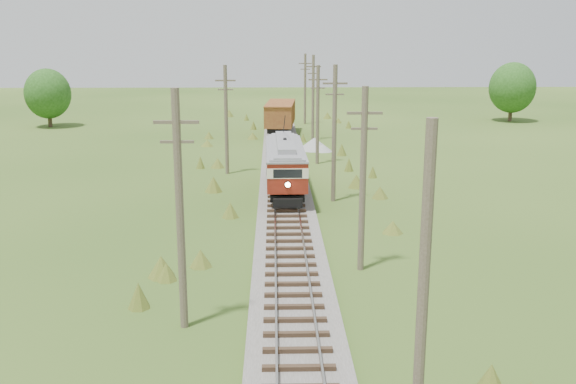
{
  "coord_description": "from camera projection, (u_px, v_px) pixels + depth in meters",
  "views": [
    {
      "loc": [
        -0.79,
        -10.53,
        10.72
      ],
      "look_at": [
        0.0,
        23.59,
        2.44
      ],
      "focal_mm": 40.0,
      "sensor_mm": 36.0,
      "label": 1
    }
  ],
  "objects": [
    {
      "name": "utility_pole_r_3",
      "position": [
        334.0,
        132.0,
        41.88
      ],
      "size": [
        1.6,
        0.3,
        9.0
      ],
      "color": "brown",
      "rests_on": "ground"
    },
    {
      "name": "tree_mid_b",
      "position": [
        512.0,
        88.0,
        82.38
      ],
      "size": [
        5.88,
        5.88,
        7.57
      ],
      "color": "#38281C",
      "rests_on": "ground"
    },
    {
      "name": "utility_pole_r_5",
      "position": [
        313.0,
        97.0,
        67.15
      ],
      "size": [
        1.6,
        0.3,
        8.9
      ],
      "color": "brown",
      "rests_on": "ground"
    },
    {
      "name": "streetcar",
      "position": [
        285.0,
        161.0,
        44.0
      ],
      "size": [
        2.7,
        11.09,
        5.04
      ],
      "rotation": [
        0.0,
        0.0,
        0.01
      ],
      "color": "black",
      "rests_on": "ground"
    },
    {
      "name": "utility_pole_r_4",
      "position": [
        318.0,
        114.0,
        54.57
      ],
      "size": [
        1.6,
        0.3,
        8.4
      ],
      "color": "brown",
      "rests_on": "ground"
    },
    {
      "name": "tree_mid_a",
      "position": [
        48.0,
        94.0,
        77.27
      ],
      "size": [
        5.46,
        5.46,
        7.03
      ],
      "color": "#38281C",
      "rests_on": "ground"
    },
    {
      "name": "gondola",
      "position": [
        280.0,
        115.0,
        71.65
      ],
      "size": [
        3.66,
        9.32,
        3.03
      ],
      "rotation": [
        0.0,
        0.0,
        -0.08
      ],
      "color": "black",
      "rests_on": "ground"
    },
    {
      "name": "utility_pole_r_6",
      "position": [
        305.0,
        88.0,
        79.8
      ],
      "size": [
        1.6,
        0.3,
        8.7
      ],
      "color": "brown",
      "rests_on": "ground"
    },
    {
      "name": "utility_pole_r_2",
      "position": [
        363.0,
        178.0,
        29.3
      ],
      "size": [
        1.6,
        0.3,
        8.6
      ],
      "color": "brown",
      "rests_on": "ground"
    },
    {
      "name": "utility_pole_l_a",
      "position": [
        180.0,
        209.0,
        23.25
      ],
      "size": [
        1.6,
        0.3,
        9.0
      ],
      "color": "brown",
      "rests_on": "ground"
    },
    {
      "name": "utility_pole_r_1",
      "position": [
        423.0,
        286.0,
        16.67
      ],
      "size": [
        0.3,
        0.3,
        8.8
      ],
      "color": "brown",
      "rests_on": "ground"
    },
    {
      "name": "railbed_main",
      "position": [
        285.0,
        188.0,
        45.77
      ],
      "size": [
        3.6,
        96.0,
        0.57
      ],
      "color": "#605B54",
      "rests_on": "ground"
    },
    {
      "name": "utility_pole_l_b",
      "position": [
        226.0,
        119.0,
        50.5
      ],
      "size": [
        1.6,
        0.3,
        8.6
      ],
      "color": "brown",
      "rests_on": "ground"
    },
    {
      "name": "gravel_pile",
      "position": [
        316.0,
        144.0,
        62.13
      ],
      "size": [
        3.28,
        3.47,
        1.19
      ],
      "color": "gray",
      "rests_on": "ground"
    }
  ]
}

